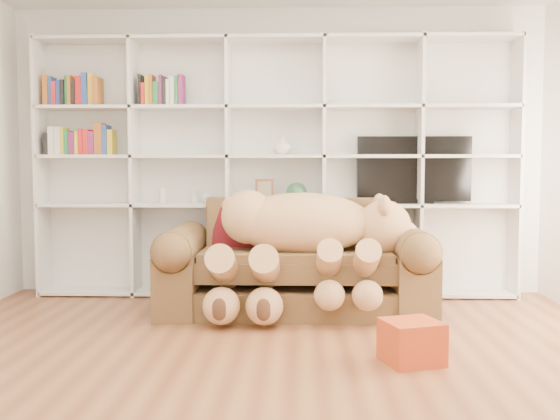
{
  "coord_description": "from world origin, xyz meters",
  "views": [
    {
      "loc": [
        0.22,
        -3.48,
        1.21
      ],
      "look_at": [
        0.06,
        1.63,
        0.85
      ],
      "focal_mm": 40.0,
      "sensor_mm": 36.0,
      "label": 1
    }
  ],
  "objects_px": {
    "sofa": "(296,269)",
    "teddy_bear": "(303,236)",
    "gift_box": "(412,342)",
    "tv": "(414,170)"
  },
  "relations": [
    {
      "from": "sofa",
      "to": "teddy_bear",
      "type": "distance_m",
      "value": 0.36
    },
    {
      "from": "sofa",
      "to": "gift_box",
      "type": "distance_m",
      "value": 1.57
    },
    {
      "from": "teddy_bear",
      "to": "tv",
      "type": "bearing_deg",
      "value": 39.06
    },
    {
      "from": "teddy_bear",
      "to": "gift_box",
      "type": "bearing_deg",
      "value": -62.11
    },
    {
      "from": "sofa",
      "to": "tv",
      "type": "height_order",
      "value": "tv"
    },
    {
      "from": "teddy_bear",
      "to": "tv",
      "type": "distance_m",
      "value": 1.44
    },
    {
      "from": "sofa",
      "to": "teddy_bear",
      "type": "xyz_separation_m",
      "value": [
        0.06,
        -0.19,
        0.3
      ]
    },
    {
      "from": "sofa",
      "to": "teddy_bear",
      "type": "bearing_deg",
      "value": -71.22
    },
    {
      "from": "teddy_bear",
      "to": "gift_box",
      "type": "xyz_separation_m",
      "value": [
        0.66,
        -1.19,
        -0.52
      ]
    },
    {
      "from": "gift_box",
      "to": "teddy_bear",
      "type": "bearing_deg",
      "value": 119.02
    }
  ]
}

